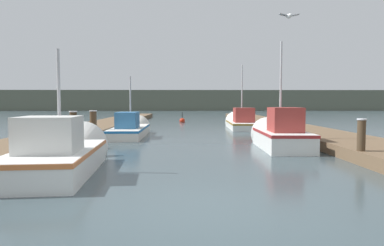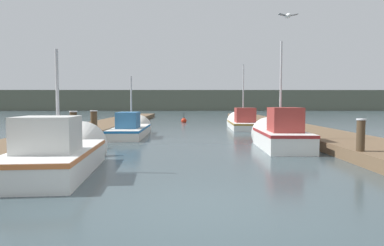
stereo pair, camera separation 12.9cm
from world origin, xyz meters
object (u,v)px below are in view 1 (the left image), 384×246
(fishing_boat_0, at_px, (63,153))
(mooring_piling_1, at_px, (361,141))
(fishing_boat_2, at_px, (131,128))
(fishing_boat_3, at_px, (241,122))
(channel_buoy, at_px, (182,121))
(mooring_piling_2, at_px, (74,130))
(seagull_lead, at_px, (289,16))
(mooring_piling_3, at_px, (279,124))
(mooring_piling_0, at_px, (93,125))
(fishing_boat_1, at_px, (279,135))

(fishing_boat_0, bearing_deg, mooring_piling_1, -0.60)
(fishing_boat_0, height_order, fishing_boat_2, fishing_boat_2)
(fishing_boat_3, xyz_separation_m, mooring_piling_1, (1.21, -13.93, 0.28))
(mooring_piling_1, distance_m, channel_buoy, 20.94)
(fishing_boat_0, bearing_deg, channel_buoy, 77.27)
(fishing_boat_3, distance_m, mooring_piling_2, 13.23)
(mooring_piling_2, bearing_deg, fishing_boat_2, 75.51)
(channel_buoy, bearing_deg, fishing_boat_2, -102.31)
(fishing_boat_3, height_order, mooring_piling_2, fishing_boat_3)
(fishing_boat_2, relative_size, seagull_lead, 10.91)
(mooring_piling_2, xyz_separation_m, mooring_piling_3, (9.05, 4.69, -0.10))
(mooring_piling_0, distance_m, seagull_lead, 10.24)
(fishing_boat_0, height_order, mooring_piling_2, fishing_boat_0)
(fishing_boat_3, height_order, channel_buoy, fishing_boat_3)
(fishing_boat_2, bearing_deg, mooring_piling_1, -48.48)
(fishing_boat_2, height_order, mooring_piling_1, fishing_boat_2)
(mooring_piling_3, bearing_deg, fishing_boat_1, -105.02)
(fishing_boat_1, xyz_separation_m, mooring_piling_2, (-7.86, -0.27, 0.22))
(fishing_boat_1, bearing_deg, fishing_boat_3, 90.83)
(fishing_boat_1, height_order, mooring_piling_3, fishing_boat_1)
(fishing_boat_1, xyz_separation_m, mooring_piling_1, (1.35, -3.66, 0.16))
(fishing_boat_1, bearing_deg, channel_buoy, 105.05)
(fishing_boat_0, distance_m, mooring_piling_1, 8.18)
(mooring_piling_3, height_order, channel_buoy, mooring_piling_3)
(mooring_piling_0, bearing_deg, fishing_boat_3, 43.09)
(fishing_boat_3, height_order, mooring_piling_0, fishing_boat_3)
(mooring_piling_2, distance_m, channel_buoy, 17.31)
(fishing_boat_1, relative_size, fishing_boat_3, 0.73)
(mooring_piling_1, distance_m, mooring_piling_3, 8.08)
(fishing_boat_3, xyz_separation_m, seagull_lead, (-0.93, -14.05, 3.72))
(fishing_boat_2, xyz_separation_m, mooring_piling_0, (-1.41, -2.20, 0.32))
(fishing_boat_2, xyz_separation_m, mooring_piling_3, (7.70, -0.50, 0.25))
(fishing_boat_2, bearing_deg, fishing_boat_1, -38.05)
(fishing_boat_1, xyz_separation_m, mooring_piling_3, (1.19, 4.42, 0.13))
(fishing_boat_2, xyz_separation_m, mooring_piling_1, (7.86, -8.59, 0.28))
(fishing_boat_2, bearing_deg, mooring_piling_0, -123.64)
(mooring_piling_0, xyz_separation_m, seagull_lead, (7.13, -6.51, 3.41))
(seagull_lead, bearing_deg, fishing_boat_3, 81.34)
(fishing_boat_2, distance_m, channel_buoy, 11.94)
(fishing_boat_0, distance_m, channel_buoy, 21.07)
(mooring_piling_2, relative_size, mooring_piling_3, 1.16)
(mooring_piling_1, bearing_deg, fishing_boat_0, -175.60)
(mooring_piling_0, xyz_separation_m, channel_buoy, (3.96, 13.86, -0.55))
(fishing_boat_1, distance_m, mooring_piling_1, 3.90)
(mooring_piling_2, xyz_separation_m, seagull_lead, (7.06, -3.51, 3.38))
(fishing_boat_0, bearing_deg, seagull_lead, -0.19)
(mooring_piling_0, relative_size, mooring_piling_1, 1.06)
(mooring_piling_0, relative_size, channel_buoy, 1.41)
(fishing_boat_0, relative_size, channel_buoy, 5.25)
(fishing_boat_3, relative_size, mooring_piling_1, 4.78)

